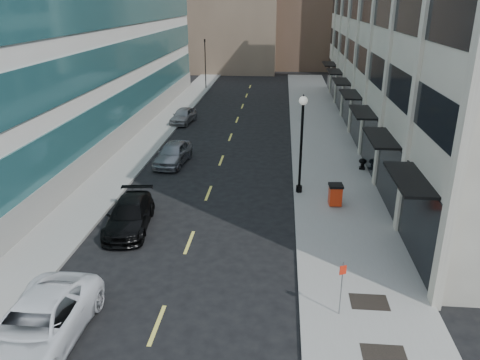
% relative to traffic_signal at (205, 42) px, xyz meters
% --- Properties ---
extents(sidewalk_right, '(5.00, 80.00, 0.15)m').
position_rel_traffic_signal_xyz_m(sidewalk_right, '(13.00, -28.00, -5.64)').
color(sidewalk_right, gray).
rests_on(sidewalk_right, ground).
extents(sidewalk_left, '(3.00, 80.00, 0.15)m').
position_rel_traffic_signal_xyz_m(sidewalk_left, '(-1.00, -28.00, -5.64)').
color(sidewalk_left, gray).
rests_on(sidewalk_left, ground).
extents(building_right, '(15.30, 46.50, 18.25)m').
position_rel_traffic_signal_xyz_m(building_right, '(22.44, -21.01, 3.28)').
color(building_right, beige).
rests_on(building_right, ground).
extents(building_left, '(16.14, 46.00, 20.00)m').
position_rel_traffic_signal_xyz_m(building_left, '(-10.45, -21.00, 4.27)').
color(building_left, silver).
rests_on(building_left, ground).
extents(skyline_stone, '(10.00, 14.00, 20.00)m').
position_rel_traffic_signal_xyz_m(skyline_stone, '(23.50, 18.00, 4.28)').
color(skyline_stone, beige).
rests_on(skyline_stone, ground).
extents(grate_mid, '(1.40, 1.00, 0.01)m').
position_rel_traffic_signal_xyz_m(grate_mid, '(13.10, -47.00, -5.56)').
color(grate_mid, black).
rests_on(grate_mid, sidewalk_right).
extents(grate_far, '(1.40, 1.00, 0.01)m').
position_rel_traffic_signal_xyz_m(grate_far, '(13.10, -44.20, -5.56)').
color(grate_far, black).
rests_on(grate_far, sidewalk_right).
extents(road_centerline, '(0.15, 68.20, 0.01)m').
position_rel_traffic_signal_xyz_m(road_centerline, '(5.50, -31.00, -5.71)').
color(road_centerline, '#D8CC4C').
rests_on(road_centerline, ground).
extents(traffic_signal, '(0.66, 0.66, 6.98)m').
position_rel_traffic_signal_xyz_m(traffic_signal, '(0.00, 0.00, 0.00)').
color(traffic_signal, black).
rests_on(traffic_signal, ground).
extents(car_white_van, '(2.67, 5.73, 1.59)m').
position_rel_traffic_signal_xyz_m(car_white_van, '(1.95, -47.38, -4.92)').
color(car_white_van, white).
rests_on(car_white_van, ground).
extents(car_black_pickup, '(2.50, 5.06, 1.41)m').
position_rel_traffic_signal_xyz_m(car_black_pickup, '(2.30, -38.82, -5.01)').
color(car_black_pickup, black).
rests_on(car_black_pickup, ground).
extents(car_silver_sedan, '(2.22, 4.63, 1.53)m').
position_rel_traffic_signal_xyz_m(car_silver_sedan, '(2.30, -29.01, -4.95)').
color(car_silver_sedan, gray).
rests_on(car_silver_sedan, ground).
extents(car_grey_sedan, '(2.15, 4.28, 1.40)m').
position_rel_traffic_signal_xyz_m(car_grey_sedan, '(0.70, -17.66, -5.02)').
color(car_grey_sedan, gray).
rests_on(car_grey_sedan, ground).
extents(trash_bin, '(0.79, 0.86, 1.21)m').
position_rel_traffic_signal_xyz_m(trash_bin, '(12.69, -35.41, -4.91)').
color(trash_bin, red).
rests_on(trash_bin, sidewalk_right).
extents(lamppost, '(0.48, 0.48, 5.74)m').
position_rel_traffic_signal_xyz_m(lamppost, '(10.80, -33.70, -2.19)').
color(lamppost, black).
rests_on(lamppost, sidewalk_right).
extents(sign_post, '(0.24, 0.12, 2.14)m').
position_rel_traffic_signal_xyz_m(sign_post, '(11.90, -45.01, -4.17)').
color(sign_post, slate).
rests_on(sign_post, sidewalk_right).
extents(urn_planter, '(0.52, 0.52, 0.72)m').
position_rel_traffic_signal_xyz_m(urn_planter, '(15.10, -29.34, -5.13)').
color(urn_planter, black).
rests_on(urn_planter, sidewalk_right).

